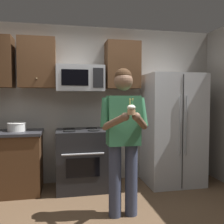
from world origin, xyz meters
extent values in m
cube|color=gray|center=(0.00, 1.75, 1.30)|extent=(4.40, 0.10, 2.60)
cube|color=black|center=(-0.15, 1.36, 0.46)|extent=(0.76, 0.66, 0.92)
cube|color=black|center=(-0.15, 1.02, 0.42)|extent=(0.48, 0.01, 0.28)
cylinder|color=#99999E|center=(-0.15, 1.00, 0.62)|extent=(0.60, 0.03, 0.03)
cylinder|color=black|center=(-0.33, 1.22, 0.93)|extent=(0.18, 0.18, 0.01)
cylinder|color=black|center=(0.03, 1.22, 0.93)|extent=(0.18, 0.18, 0.01)
cylinder|color=black|center=(-0.33, 1.50, 0.93)|extent=(0.18, 0.18, 0.01)
cylinder|color=black|center=(0.03, 1.50, 0.93)|extent=(0.18, 0.18, 0.01)
cube|color=#9EA0A5|center=(-0.15, 1.48, 1.72)|extent=(0.74, 0.40, 0.40)
cube|color=black|center=(-0.24, 1.28, 1.72)|extent=(0.40, 0.01, 0.24)
cube|color=black|center=(0.11, 1.28, 1.72)|extent=(0.16, 0.01, 0.30)
cube|color=#B7BABF|center=(1.35, 1.32, 0.90)|extent=(0.90, 0.72, 1.80)
cylinder|color=gray|center=(1.30, 0.94, 1.00)|extent=(0.02, 0.02, 0.90)
cylinder|color=gray|center=(1.40, 0.94, 1.00)|extent=(0.02, 0.02, 0.90)
cube|color=black|center=(1.35, 0.95, 0.90)|extent=(0.01, 0.01, 1.74)
cube|color=#4C301C|center=(-0.80, 1.53, 1.95)|extent=(0.55, 0.34, 0.76)
sphere|color=brown|center=(-0.80, 1.35, 1.70)|extent=(0.03, 0.03, 0.03)
cube|color=#4C301C|center=(0.55, 1.53, 1.95)|extent=(0.55, 0.34, 0.76)
sphere|color=brown|center=(0.55, 1.35, 1.70)|extent=(0.03, 0.03, 0.03)
cylinder|color=white|center=(-1.10, 1.41, 0.98)|extent=(0.26, 0.26, 0.12)
torus|color=white|center=(-1.10, 1.41, 1.04)|extent=(0.27, 0.27, 0.02)
cylinder|color=#383F59|center=(0.17, 0.36, 0.43)|extent=(0.15, 0.15, 0.86)
cylinder|color=#383F59|center=(0.37, 0.36, 0.43)|extent=(0.15, 0.15, 0.86)
cube|color=#33724C|center=(0.27, 0.36, 1.15)|extent=(0.38, 0.22, 0.58)
sphere|color=brown|center=(0.27, 0.36, 1.61)|extent=(0.22, 0.22, 0.22)
sphere|color=#382314|center=(0.27, 0.37, 1.66)|extent=(0.20, 0.20, 0.20)
cylinder|color=#33724C|center=(0.05, 0.33, 1.25)|extent=(0.15, 0.18, 0.35)
cylinder|color=brown|center=(0.12, 0.17, 1.15)|extent=(0.26, 0.33, 0.21)
sphere|color=brown|center=(0.21, 0.04, 1.22)|extent=(0.09, 0.09, 0.09)
cylinder|color=#33724C|center=(0.50, 0.33, 1.25)|extent=(0.15, 0.18, 0.35)
cylinder|color=brown|center=(0.42, 0.17, 1.15)|extent=(0.26, 0.33, 0.21)
sphere|color=brown|center=(0.33, 0.04, 1.22)|extent=(0.09, 0.09, 0.09)
cylinder|color=#A87F56|center=(0.27, 0.02, 1.26)|extent=(0.08, 0.08, 0.06)
ellipsoid|color=white|center=(0.27, 0.02, 1.31)|extent=(0.09, 0.09, 0.06)
cylinder|color=#4CBF66|center=(0.29, 0.02, 1.36)|extent=(0.01, 0.01, 0.06)
ellipsoid|color=#FFD159|center=(0.29, 0.02, 1.40)|extent=(0.01, 0.01, 0.02)
cylinder|color=#F2D84C|center=(0.26, 0.02, 1.36)|extent=(0.01, 0.01, 0.06)
ellipsoid|color=#FFD159|center=(0.26, 0.02, 1.40)|extent=(0.01, 0.01, 0.02)
camera|label=1|loc=(-0.44, -2.46, 1.41)|focal=39.58mm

